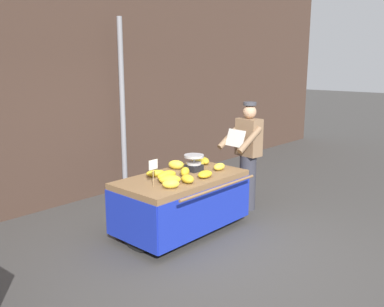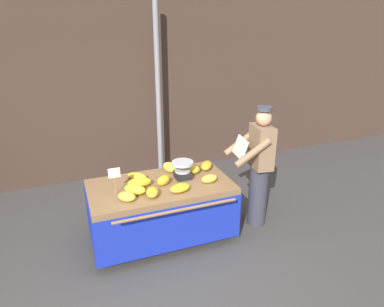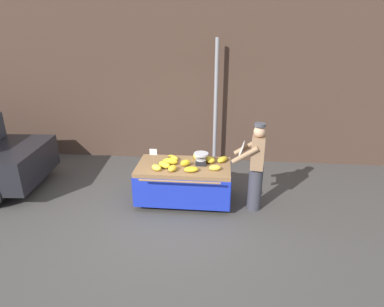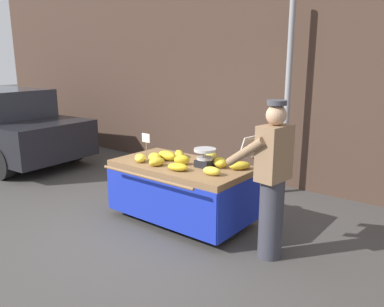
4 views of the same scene
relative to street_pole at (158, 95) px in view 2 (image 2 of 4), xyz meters
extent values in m
plane|color=#423F3D|center=(-0.77, -2.71, -1.52)|extent=(60.00, 60.00, 0.00)
cube|color=#473328|center=(-0.77, 0.41, 0.55)|extent=(16.00, 0.24, 4.15)
cylinder|color=gray|center=(0.00, 0.00, 0.00)|extent=(0.09, 0.09, 3.05)
cube|color=olive|center=(-0.54, -1.92, -0.77)|extent=(1.80, 0.97, 0.08)
cylinder|color=black|center=(-1.36, -1.92, -1.15)|extent=(0.05, 0.75, 0.75)
cylinder|color=#B7B7BC|center=(-1.39, -1.92, -1.15)|extent=(0.01, 0.14, 0.14)
cylinder|color=black|center=(0.28, -1.92, -1.15)|extent=(0.05, 0.75, 0.75)
cylinder|color=#B7B7BC|center=(0.31, -1.92, -1.15)|extent=(0.01, 0.14, 0.14)
cylinder|color=#4C4742|center=(-0.54, -1.51, -1.16)|extent=(0.05, 0.05, 0.72)
cube|color=#192DB2|center=(-0.54, -2.40, -1.11)|extent=(1.80, 0.02, 0.60)
cube|color=#192DB2|center=(-0.54, -1.43, -1.11)|extent=(1.80, 0.02, 0.60)
cube|color=#192DB2|center=(-1.44, -1.92, -1.11)|extent=(0.02, 0.97, 0.60)
cube|color=#192DB2|center=(0.36, -1.92, -1.11)|extent=(0.02, 0.97, 0.60)
cylinder|color=olive|center=(-0.54, -2.58, -0.75)|extent=(1.44, 0.04, 0.04)
cube|color=black|center=(-0.21, -1.85, -0.68)|extent=(0.20, 0.20, 0.09)
cylinder|color=#B7B7BC|center=(-0.21, -1.85, -0.58)|extent=(0.02, 0.02, 0.11)
cylinder|color=#B7B7BC|center=(-0.21, -1.85, -0.51)|extent=(0.28, 0.28, 0.04)
cylinder|color=#B7B7BC|center=(-0.21, -1.85, -0.62)|extent=(0.21, 0.21, 0.03)
cylinder|color=#997A51|center=(-1.11, -1.98, -0.62)|extent=(0.01, 0.01, 0.22)
cube|color=white|center=(-1.11, -1.98, -0.45)|extent=(0.14, 0.01, 0.12)
ellipsoid|color=gold|center=(-0.79, -1.67, -0.68)|extent=(0.28, 0.26, 0.09)
ellipsoid|color=yellow|center=(-1.02, -2.19, -0.67)|extent=(0.25, 0.25, 0.11)
ellipsoid|color=gold|center=(0.20, -1.68, -0.68)|extent=(0.27, 0.31, 0.10)
ellipsoid|color=yellow|center=(0.06, -2.09, -0.68)|extent=(0.23, 0.16, 0.10)
ellipsoid|color=gold|center=(-0.81, -1.90, -0.66)|extent=(0.31, 0.16, 0.13)
ellipsoid|color=gold|center=(-0.51, -1.95, -0.66)|extent=(0.24, 0.21, 0.12)
ellipsoid|color=gold|center=(-0.37, -2.19, -0.68)|extent=(0.29, 0.22, 0.09)
ellipsoid|color=gold|center=(-0.05, -1.76, -0.66)|extent=(0.27, 0.25, 0.13)
ellipsoid|color=yellow|center=(-0.89, -2.05, -0.67)|extent=(0.31, 0.31, 0.11)
ellipsoid|color=yellow|center=(-0.31, -1.59, -0.66)|extent=(0.23, 0.28, 0.13)
ellipsoid|color=gold|center=(-0.72, -2.19, -0.67)|extent=(0.20, 0.25, 0.11)
cylinder|color=#383842|center=(0.83, -2.06, -1.08)|extent=(0.26, 0.26, 0.88)
cube|color=#8C6B4C|center=(0.83, -2.06, -0.35)|extent=(0.28, 0.41, 0.58)
sphere|color=tan|center=(0.83, -2.06, 0.04)|extent=(0.21, 0.21, 0.21)
cylinder|color=#3F3F47|center=(0.83, -2.06, 0.17)|extent=(0.20, 0.20, 0.05)
cylinder|color=#8C6B4C|center=(0.59, -2.24, -0.34)|extent=(0.49, 0.15, 0.37)
cylinder|color=#8C6B4C|center=(0.64, -1.82, -0.34)|extent=(0.49, 0.15, 0.37)
cube|color=silver|center=(0.53, -2.02, -0.33)|extent=(0.13, 0.35, 0.25)
camera|label=1|loc=(-4.44, -5.67, 0.78)|focal=38.75mm
camera|label=2|loc=(-1.57, -5.72, 1.23)|focal=32.11mm
camera|label=3|loc=(0.16, -7.63, 1.85)|focal=30.61mm
camera|label=4|loc=(2.56, -5.61, 0.59)|focal=36.05mm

